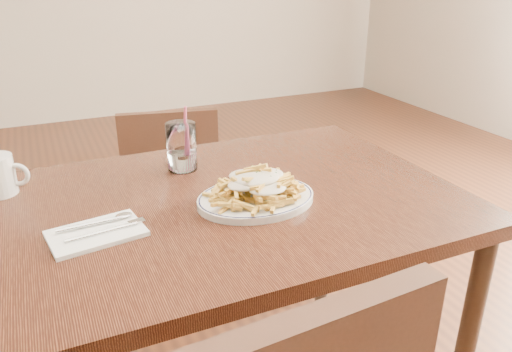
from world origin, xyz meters
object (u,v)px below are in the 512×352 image
fries_plate (256,199)px  loaded_fries (256,182)px  chair_far (171,187)px  water_glass (182,150)px  table (219,226)px

fries_plate → loaded_fries: 0.04m
chair_far → loaded_fries: bearing=-89.6°
fries_plate → loaded_fries: bearing=-26.6°
water_glass → loaded_fries: bearing=-70.2°
table → loaded_fries: (0.08, -0.06, 0.13)m
table → loaded_fries: bearing=-37.2°
chair_far → fries_plate: size_ratio=2.49×
fries_plate → table: bearing=142.8°
table → water_glass: size_ratio=6.55×
water_glass → fries_plate: bearing=-70.2°
table → loaded_fries: 0.16m
fries_plate → water_glass: size_ratio=1.74×
chair_far → loaded_fries: size_ratio=3.51×
loaded_fries → water_glass: (-0.10, 0.28, 0.00)m
loaded_fries → chair_far: bearing=90.4°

